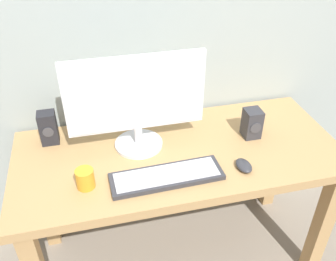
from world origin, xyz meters
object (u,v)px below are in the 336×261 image
Objects in this scene: monitor at (136,101)px; mouse at (244,166)px; speaker_left at (48,128)px; keyboard_primary at (167,176)px; desk at (179,169)px; coffee_mug at (85,179)px; speaker_right at (252,123)px.

monitor is 0.55m from mouse.
mouse is at bearing -25.97° from speaker_left.
keyboard_primary is 4.89× the size of mouse.
desk is at bearing 60.04° from keyboard_primary.
keyboard_primary is at bearing -5.40° from coffee_mug.
mouse is at bearing -120.47° from speaker_right.
speaker_right is 0.82m from coffee_mug.
desk is 2.44× the size of monitor.
coffee_mug is (-0.80, -0.17, -0.03)m from speaker_right.
speaker_left reaches higher than coffee_mug.
desk is 0.33m from mouse.
keyboard_primary is 3.32× the size of speaker_right.
mouse is 0.26m from speaker_right.
coffee_mug is (0.14, -0.35, -0.04)m from speaker_left.
speaker_left is (-0.95, 0.18, 0.01)m from speaker_right.
desk is 0.40m from monitor.
desk is 15.46× the size of mouse.
mouse is 0.60× the size of speaker_left.
desk is 9.31× the size of speaker_left.
keyboard_primary reaches higher than desk.
speaker_right is at bearing 56.53° from mouse.
mouse is at bearing -2.64° from keyboard_primary.
speaker_left is at bearing 112.45° from coffee_mug.
mouse is at bearing -38.38° from desk.
speaker_left is 0.38m from coffee_mug.
keyboard_primary is at bearing -38.74° from speaker_left.
coffee_mug is (-0.67, 0.05, 0.03)m from mouse.
mouse is 0.91m from speaker_left.
speaker_left is at bearing 163.87° from monitor.
monitor reaches higher than mouse.
speaker_left is at bearing 151.03° from mouse.
speaker_right is at bearing -10.58° from speaker_left.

